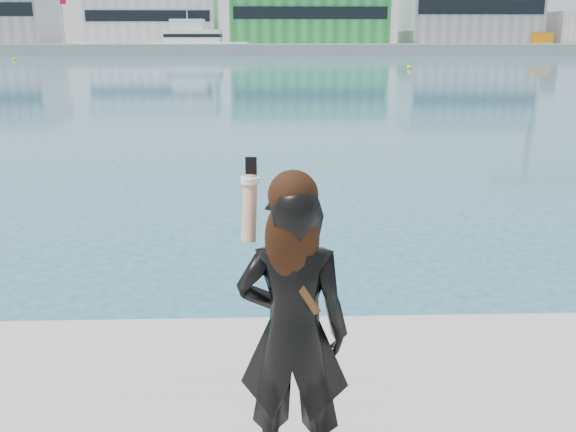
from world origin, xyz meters
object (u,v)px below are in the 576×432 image
(buoy_near, at_px, (409,69))
(motor_yacht, at_px, (196,42))
(buoy_far, at_px, (14,60))
(woman, at_px, (293,325))

(buoy_near, bearing_deg, motor_yacht, 116.58)
(buoy_near, distance_m, buoy_far, 56.32)
(buoy_near, xyz_separation_m, buoy_far, (-49.22, 27.36, 0.00))
(motor_yacht, height_order, woman, motor_yacht)
(buoy_far, height_order, woman, woman)
(motor_yacht, distance_m, buoy_far, 34.41)
(buoy_near, relative_size, buoy_far, 1.00)
(buoy_far, bearing_deg, woman, -68.78)
(motor_yacht, bearing_deg, woman, -81.17)
(buoy_near, bearing_deg, woman, -102.96)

